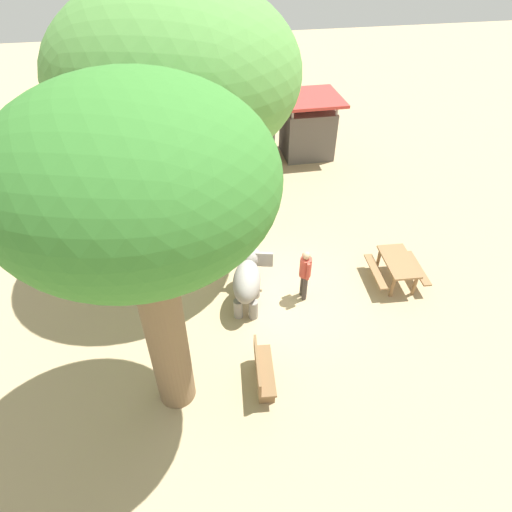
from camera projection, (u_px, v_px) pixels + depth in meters
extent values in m
plane|color=tan|center=(277.00, 295.00, 12.37)|extent=(60.00, 60.00, 0.00)
cylinder|color=gray|center=(241.00, 288.00, 12.18)|extent=(0.25, 0.25, 0.58)
cylinder|color=gray|center=(255.00, 289.00, 12.16)|extent=(0.25, 0.25, 0.58)
cylinder|color=gray|center=(238.00, 309.00, 11.57)|extent=(0.25, 0.25, 0.58)
cylinder|color=gray|center=(253.00, 309.00, 11.55)|extent=(0.25, 0.25, 0.58)
ellipsoid|color=gray|center=(247.00, 281.00, 11.46)|extent=(1.07, 1.58, 0.87)
sphere|color=gray|center=(250.00, 257.00, 12.07)|extent=(0.62, 0.62, 0.62)
cone|color=gray|center=(250.00, 266.00, 12.60)|extent=(0.19, 0.19, 0.97)
cube|color=gray|center=(235.00, 258.00, 12.02)|extent=(0.50, 0.20, 0.46)
cube|color=gray|center=(264.00, 259.00, 11.98)|extent=(0.50, 0.20, 0.46)
cylinder|color=#3F3833|center=(305.00, 288.00, 11.99)|extent=(0.14, 0.14, 0.82)
cylinder|color=#3F3833|center=(303.00, 284.00, 12.13)|extent=(0.14, 0.14, 0.82)
cylinder|color=#B23F33|center=(306.00, 267.00, 11.61)|extent=(0.32, 0.32, 0.58)
sphere|color=tan|center=(307.00, 256.00, 11.35)|extent=(0.22, 0.22, 0.22)
cylinder|color=#B23F33|center=(308.00, 272.00, 11.44)|extent=(0.09, 0.09, 0.55)
cylinder|color=#B23F33|center=(303.00, 262.00, 11.76)|extent=(0.09, 0.09, 0.55)
cylinder|color=brown|center=(165.00, 331.00, 8.55)|extent=(0.81, 0.81, 4.33)
ellipsoid|color=#387A2D|center=(135.00, 182.00, 6.40)|extent=(4.40, 4.04, 3.12)
cylinder|color=brown|center=(190.00, 199.00, 12.75)|extent=(0.74, 0.74, 3.76)
ellipsoid|color=#569342|center=(176.00, 75.00, 10.47)|extent=(6.14, 5.63, 4.35)
cube|color=brown|center=(265.00, 370.00, 9.89)|extent=(0.54, 1.43, 0.06)
cube|color=brown|center=(257.00, 365.00, 9.73)|extent=(0.20, 1.40, 0.40)
cube|color=brown|center=(262.00, 358.00, 10.44)|extent=(0.37, 0.12, 0.42)
cube|color=brown|center=(267.00, 397.00, 9.64)|extent=(0.37, 0.12, 0.42)
cube|color=olive|center=(399.00, 261.00, 12.34)|extent=(0.90, 1.55, 0.06)
cylinder|color=olive|center=(415.00, 285.00, 12.17)|extent=(0.10, 0.10, 0.72)
cylinder|color=olive|center=(393.00, 287.00, 12.11)|extent=(0.10, 0.10, 0.72)
cylinder|color=olive|center=(399.00, 257.00, 13.08)|extent=(0.10, 0.10, 0.72)
cylinder|color=olive|center=(379.00, 259.00, 13.02)|extent=(0.10, 0.10, 0.72)
cube|color=olive|center=(417.00, 268.00, 12.60)|extent=(0.34, 1.51, 0.05)
cube|color=olive|center=(376.00, 271.00, 12.49)|extent=(0.34, 1.51, 0.05)
cube|color=#59514C|center=(184.00, 142.00, 17.68)|extent=(2.00, 1.80, 2.00)
cube|color=teal|center=(180.00, 107.00, 16.74)|extent=(2.50, 2.50, 0.12)
cylinder|color=gray|center=(204.00, 128.00, 18.29)|extent=(0.10, 0.10, 2.40)
cylinder|color=gray|center=(207.00, 144.00, 17.07)|extent=(0.10, 0.10, 2.40)
cylinder|color=gray|center=(160.00, 131.00, 18.04)|extent=(0.10, 0.10, 2.40)
cylinder|color=gray|center=(161.00, 148.00, 16.82)|extent=(0.10, 0.10, 2.40)
cube|color=#59514C|center=(247.00, 137.00, 18.04)|extent=(2.00, 1.80, 2.00)
cube|color=silver|center=(246.00, 102.00, 17.11)|extent=(2.50, 2.50, 0.12)
cylinder|color=gray|center=(264.00, 123.00, 18.65)|extent=(0.10, 0.10, 2.40)
cylinder|color=gray|center=(272.00, 139.00, 17.43)|extent=(0.10, 0.10, 2.40)
cylinder|color=gray|center=(223.00, 126.00, 18.40)|extent=(0.10, 0.10, 2.40)
cylinder|color=gray|center=(228.00, 143.00, 17.18)|extent=(0.10, 0.10, 2.40)
cube|color=#59514C|center=(307.00, 132.00, 18.40)|extent=(2.00, 1.80, 2.00)
cube|color=#C63833|center=(310.00, 98.00, 17.47)|extent=(2.50, 2.50, 0.12)
cylinder|color=gray|center=(322.00, 119.00, 19.01)|extent=(0.10, 0.10, 2.40)
cylinder|color=gray|center=(334.00, 134.00, 17.79)|extent=(0.10, 0.10, 2.40)
cylinder|color=gray|center=(282.00, 122.00, 18.76)|extent=(0.10, 0.10, 2.40)
cylinder|color=gray|center=(291.00, 138.00, 17.54)|extent=(0.10, 0.10, 2.40)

